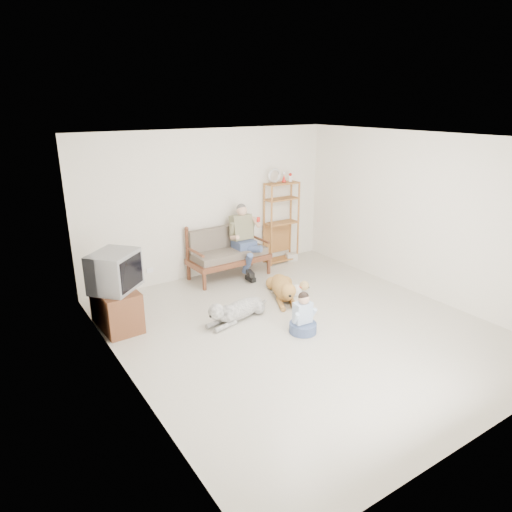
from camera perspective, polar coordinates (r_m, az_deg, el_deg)
floor at (r=6.78m, az=5.61°, el=-8.95°), size 5.50×5.50×0.00m
ceiling at (r=6.02m, az=6.44°, el=14.43°), size 5.50×5.50×0.00m
wall_back at (r=8.51m, az=-5.76°, el=6.50°), size 5.00×0.00×5.00m
wall_front at (r=4.62m, az=28.04°, el=-6.43°), size 5.00×0.00×5.00m
wall_left at (r=5.15m, az=-16.25°, el=-2.41°), size 0.00×5.50×5.50m
wall_right at (r=8.04m, az=20.06°, el=4.73°), size 0.00×5.50×5.50m
loveseat at (r=8.55m, az=-3.62°, el=0.60°), size 1.52×0.75×0.95m
man at (r=8.45m, az=-1.24°, el=1.41°), size 0.52×0.74×1.19m
etagere at (r=9.23m, az=3.17°, el=4.29°), size 0.73×0.32×1.93m
book_stack at (r=9.54m, az=4.47°, el=-0.08°), size 0.26×0.22×0.14m
tv_stand at (r=6.97m, az=-17.13°, el=-6.21°), size 0.54×0.92×0.60m
crt_tv at (r=6.73m, az=-17.24°, el=-1.81°), size 0.85×0.84×0.55m
wall_outlet at (r=8.31m, az=-13.13°, el=-1.76°), size 0.12×0.02×0.08m
golden_retriever at (r=7.67m, az=3.44°, el=-4.07°), size 0.73×1.31×0.42m
shaggy_dog at (r=6.92m, az=-2.58°, el=-6.80°), size 1.30×0.53×0.39m
terrier at (r=7.83m, az=4.76°, el=-4.10°), size 0.56×0.52×0.26m
child at (r=6.58m, az=5.89°, el=-7.70°), size 0.39×0.39×0.62m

